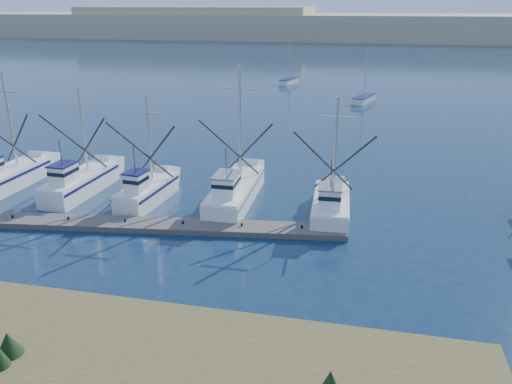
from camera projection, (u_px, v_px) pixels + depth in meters
ground at (238, 283)px, 27.22m from camera, size 500.00×500.00×0.00m
floating_dock at (125, 224)px, 34.00m from camera, size 29.91×5.84×0.40m
dune_ridge at (356, 26)px, 217.34m from camera, size 360.00×60.00×10.00m
trawler_fleet at (153, 189)px, 38.36m from camera, size 29.29×9.67×10.14m
sailboat_near at (364, 99)px, 77.02m from camera, size 3.59×6.43×8.10m
sailboat_far at (289, 81)px, 94.60m from camera, size 3.03×5.70×8.10m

